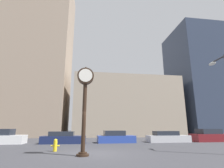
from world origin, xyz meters
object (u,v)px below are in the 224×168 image
Objects in this scene: car_navy at (63,138)px; car_maroon at (210,136)px; car_white at (1,138)px; car_blue at (116,138)px; street_clock at (85,95)px; car_silver at (167,137)px; fire_hydrant_far at (55,145)px.

car_navy is 1.00× the size of car_maroon.
car_white is 23.04m from car_maroon.
car_blue is (11.71, -0.11, -0.08)m from car_white.
car_maroon reaches higher than car_navy.
street_clock is 1.31× the size of car_blue.
car_silver is at bearing 179.34° from car_maroon.
street_clock reaches higher than car_white.
car_maroon reaches higher than car_blue.
car_maroon is at bearing 21.67° from fire_hydrant_far.
car_silver is at bearing 43.76° from street_clock.
car_navy is 16.85m from car_maroon.
fire_hydrant_far is at bearing -159.40° from car_maroon.
car_navy is 5.52m from car_blue.
street_clock is 13.21m from car_silver.
street_clock is at bearing -135.85° from car_silver.
car_silver is at bearing 30.30° from fire_hydrant_far.
car_blue is at bearing -1.09° from car_white.
car_silver reaches higher than fire_hydrant_far.
street_clock is 1.19× the size of car_maroon.
car_white is 9.26m from fire_hydrant_far.
fire_hydrant_far is at bearing -87.07° from car_navy.
car_blue reaches higher than car_navy.
car_white reaches higher than car_silver.
car_white is at bearing 177.28° from car_blue.
street_clock is at bearing -149.71° from car_maroon.
car_navy is at bearing 179.61° from car_maroon.
fire_hydrant_far is (-1.92, 2.34, -3.13)m from street_clock.
car_maroon is (14.66, 8.93, -2.93)m from street_clock.
car_blue is at bearing 51.15° from fire_hydrant_far.
car_white reaches higher than car_maroon.
car_navy reaches higher than fire_hydrant_far.
street_clock is 1.18× the size of car_white.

